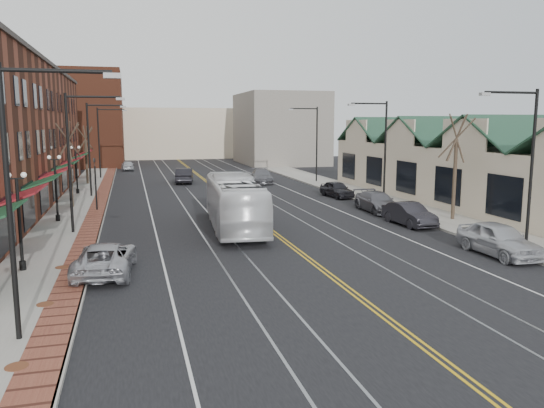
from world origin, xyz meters
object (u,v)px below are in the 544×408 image
transit_bus (234,203)px  parked_car_d (337,189)px  parked_suv (105,258)px  parked_car_b (409,214)px  parked_car_c (377,202)px  parked_car_a (499,239)px

transit_bus → parked_car_d: size_ratio=2.81×
parked_suv → parked_car_b: size_ratio=1.14×
transit_bus → parked_suv: bearing=53.5°
transit_bus → parked_suv: transit_bus is taller
parked_car_b → parked_car_c: parked_car_c is taller
parked_car_d → parked_car_b: bearing=-97.7°
parked_suv → parked_car_d: bearing=-128.3°
parked_car_a → parked_car_c: 13.36m
transit_bus → parked_car_d: (11.30, 11.29, -0.91)m
parked_suv → parked_car_a: parked_car_a is taller
transit_bus → parked_car_d: 16.00m
parked_suv → parked_car_c: parked_car_c is taller
parked_car_b → parked_car_c: size_ratio=0.88×
parked_car_a → parked_car_b: parked_car_a is taller
transit_bus → parked_car_c: transit_bus is taller
parked_suv → parked_car_b: 19.33m
parked_car_c → parked_car_a: bearing=-89.2°
parked_car_b → transit_bus: bearing=167.3°
transit_bus → parked_car_b: (10.92, -1.91, -0.89)m
transit_bus → parked_car_b: size_ratio=2.62×
transit_bus → parked_suv: size_ratio=2.31×
parked_car_d → parked_car_c: bearing=-96.1°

